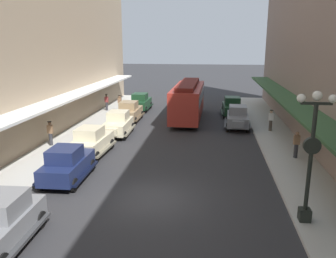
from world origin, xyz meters
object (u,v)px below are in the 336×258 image
(parked_car_2, at_px, (118,123))
(parked_car_7, at_px, (140,102))
(parked_car_3, at_px, (91,141))
(pedestrian_0, at_px, (50,133))
(pedestrian_3, at_px, (107,102))
(lamp_post_with_clock, at_px, (311,152))
(parked_car_5, at_px, (232,106))
(parked_car_6, at_px, (67,163))
(pedestrian_4, at_px, (271,120))
(streetcar, at_px, (188,99))
(pedestrian_2, at_px, (296,144))
(parked_car_1, at_px, (129,111))
(parked_car_0, at_px, (238,117))
(pedestrian_1, at_px, (120,103))

(parked_car_2, distance_m, parked_car_7, 9.99)
(parked_car_3, relative_size, pedestrian_0, 2.58)
(pedestrian_3, bearing_deg, lamp_post_with_clock, -55.33)
(parked_car_5, height_order, parked_car_6, same)
(parked_car_7, relative_size, pedestrian_4, 2.56)
(streetcar, bearing_deg, pedestrian_2, -55.11)
(pedestrian_3, bearing_deg, pedestrian_2, -39.47)
(pedestrian_0, height_order, pedestrian_2, pedestrian_0)
(parked_car_1, distance_m, pedestrian_3, 5.22)
(parked_car_0, bearing_deg, parked_car_3, -138.95)
(parked_car_1, bearing_deg, pedestrian_0, -111.83)
(parked_car_1, relative_size, parked_car_6, 0.99)
(pedestrian_2, xyz_separation_m, pedestrian_4, (-0.48, 6.57, 0.02))
(parked_car_5, bearing_deg, pedestrian_1, 179.47)
(parked_car_3, bearing_deg, parked_car_5, 54.34)
(parked_car_0, distance_m, parked_car_7, 11.58)
(pedestrian_0, distance_m, pedestrian_3, 12.56)
(parked_car_6, relative_size, parked_car_7, 1.01)
(parked_car_1, bearing_deg, pedestrian_4, -12.04)
(parked_car_2, bearing_deg, pedestrian_3, 112.31)
(parked_car_5, relative_size, pedestrian_2, 2.62)
(parked_car_7, xyz_separation_m, pedestrian_2, (12.62, -14.26, 0.05))
(parked_car_0, height_order, pedestrian_0, parked_car_0)
(pedestrian_4, bearing_deg, parked_car_5, 113.92)
(parked_car_3, relative_size, streetcar, 0.45)
(parked_car_0, bearing_deg, pedestrian_1, 156.82)
(parked_car_0, height_order, pedestrian_2, parked_car_0)
(parked_car_3, xyz_separation_m, pedestrian_1, (-1.76, 13.37, 0.07))
(parked_car_7, distance_m, lamp_post_with_clock, 24.91)
(pedestrian_1, distance_m, pedestrian_4, 15.28)
(parked_car_5, height_order, pedestrian_1, parked_car_5)
(parked_car_3, xyz_separation_m, pedestrian_3, (-3.26, 13.76, 0.07))
(parked_car_1, height_order, parked_car_7, same)
(parked_car_1, height_order, pedestrian_3, parked_car_1)
(parked_car_3, distance_m, pedestrian_1, 13.49)
(pedestrian_1, bearing_deg, parked_car_2, -75.85)
(streetcar, height_order, pedestrian_3, streetcar)
(parked_car_2, relative_size, parked_car_6, 1.00)
(streetcar, bearing_deg, lamp_post_with_clock, -72.13)
(pedestrian_2, relative_size, pedestrian_4, 0.98)
(parked_car_2, height_order, pedestrian_0, parked_car_2)
(parked_car_1, relative_size, parked_car_3, 0.99)
(parked_car_5, relative_size, pedestrian_4, 2.58)
(parked_car_0, distance_m, pedestrian_3, 14.01)
(parked_car_6, relative_size, pedestrian_4, 2.57)
(pedestrian_4, bearing_deg, lamp_post_with_clock, -93.68)
(pedestrian_0, xyz_separation_m, pedestrian_3, (0.06, 12.56, 0.00))
(parked_car_7, height_order, streetcar, streetcar)
(parked_car_1, xyz_separation_m, parked_car_7, (-0.04, 5.11, 0.00))
(parked_car_2, distance_m, pedestrian_2, 13.04)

